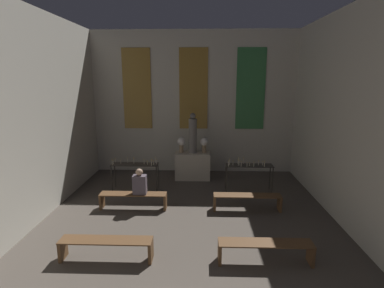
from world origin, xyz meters
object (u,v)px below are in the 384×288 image
Objects in this scene: altar at (193,166)px; flower_vase_left at (181,143)px; pew_second_right at (265,248)px; candle_rack_right at (249,168)px; candle_rack_left at (135,167)px; person_seated at (140,183)px; pew_back_left at (133,198)px; pew_back_right at (247,199)px; pew_second_left at (106,245)px; statue at (193,134)px; flower_vase_right at (204,143)px.

altar is 2.29× the size of flower_vase_left.
pew_second_right is at bearing -68.45° from flower_vase_left.
candle_rack_left is at bearing 179.94° from candle_rack_right.
candle_rack_right is 2.08× the size of person_seated.
altar is 1.73× the size of person_seated.
pew_back_left and pew_back_right have the same top height.
pew_second_left is (-1.16, -4.94, -0.98)m from flower_vase_left.
statue is 0.51m from flower_vase_left.
pew_back_left is at bearing 180.00° from pew_back_right.
pew_second_left is (-1.55, -4.94, -0.16)m from altar.
person_seated is (-1.36, -2.56, 0.27)m from altar.
flower_vase_right is 0.29× the size of pew_back_right.
altar is 0.67× the size of pew_second_right.
flower_vase_right is 0.36× the size of candle_rack_left.
person_seated reaches higher than candle_rack_left.
pew_back_left is at bearing 90.00° from pew_second_left.
pew_second_left is 2.38m from pew_back_left.
statue is at bearing 107.45° from pew_second_right.
candle_rack_left is at bearing -147.25° from statue.
pew_back_right is at bearing -52.73° from flower_vase_left.
statue reaches higher than pew_back_right.
flower_vase_right is at bearing 0.00° from statue.
flower_vase_right is (0.40, 0.00, 0.82)m from altar.
candle_rack_left is (-2.19, -1.15, -0.54)m from flower_vase_right.
pew_second_left is 1.00× the size of pew_back_left.
candle_rack_left is at bearing 131.48° from pew_second_right.
altar is at bearing 72.55° from pew_second_left.
candle_rack_right is 3.66m from pew_back_left.
flower_vase_left reaches higher than candle_rack_right.
candle_rack_left is 3.82m from pew_second_left.
pew_second_left and pew_back_left have the same top height.
flower_vase_left reaches higher than pew_second_left.
person_seated is at bearing -117.96° from statue.
flower_vase_right is at bearing 0.00° from altar.
flower_vase_right is 2.54m from candle_rack_left.
pew_second_left is (-3.35, -3.78, -0.43)m from candle_rack_right.
flower_vase_right is 0.29× the size of pew_second_left.
pew_back_right is at bearing 0.00° from person_seated.
flower_vase_left is 1.89m from candle_rack_left.
candle_rack_left is at bearing 107.11° from person_seated.
pew_second_left is at bearing -103.16° from flower_vase_left.
pew_second_right is at bearing 0.00° from pew_second_left.
pew_second_right and pew_back_right have the same top height.
statue reaches higher than pew_second_left.
candle_rack_left is 1.47m from person_seated.
altar is at bearing 62.04° from person_seated.
statue is 5.34m from pew_second_right.
altar is 0.67× the size of pew_back_right.
pew_back_right is (1.55, -2.56, -0.16)m from altar.
candle_rack_right is (1.40, -1.16, -0.54)m from flower_vase_right.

